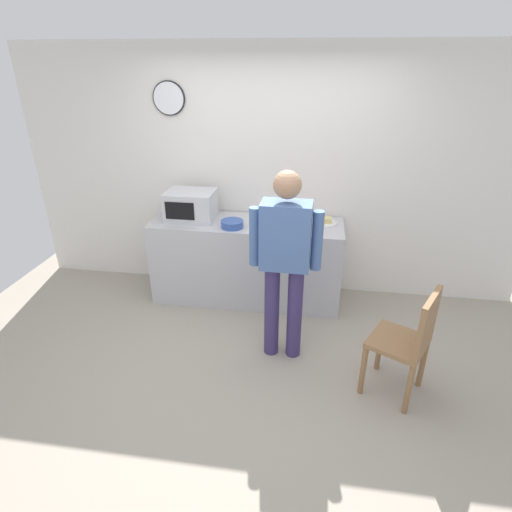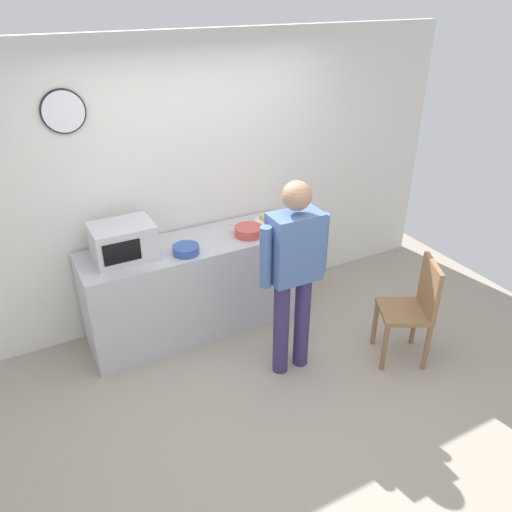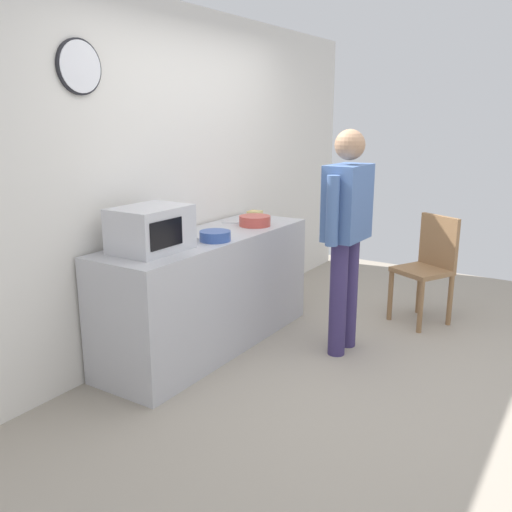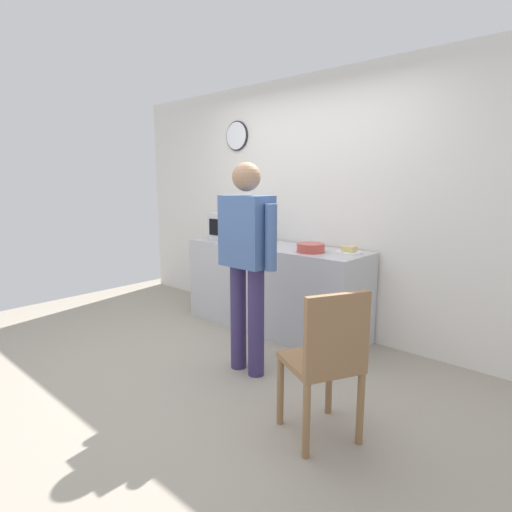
# 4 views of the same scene
# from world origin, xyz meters

# --- Properties ---
(ground_plane) EXTENTS (6.00, 6.00, 0.00)m
(ground_plane) POSITION_xyz_m (0.00, 0.00, 0.00)
(ground_plane) COLOR #9E9384
(back_wall) EXTENTS (5.40, 0.13, 2.60)m
(back_wall) POSITION_xyz_m (-0.00, 1.60, 1.30)
(back_wall) COLOR silver
(back_wall) RESTS_ON ground_plane
(kitchen_counter) EXTENTS (2.00, 0.62, 0.89)m
(kitchen_counter) POSITION_xyz_m (-0.19, 1.22, 0.45)
(kitchen_counter) COLOR #B7B7BC
(kitchen_counter) RESTS_ON ground_plane
(microwave) EXTENTS (0.50, 0.39, 0.30)m
(microwave) POSITION_xyz_m (-0.78, 1.24, 1.04)
(microwave) COLOR silver
(microwave) RESTS_ON kitchen_counter
(sandwich_plate) EXTENTS (0.23, 0.23, 0.07)m
(sandwich_plate) POSITION_xyz_m (0.62, 1.31, 0.91)
(sandwich_plate) COLOR white
(sandwich_plate) RESTS_ON kitchen_counter
(salad_bowl) EXTENTS (0.26, 0.26, 0.08)m
(salad_bowl) POSITION_xyz_m (0.32, 1.13, 0.93)
(salad_bowl) COLOR #C64C42
(salad_bowl) RESTS_ON kitchen_counter
(cereal_bowl) EXTENTS (0.23, 0.23, 0.07)m
(cereal_bowl) POSITION_xyz_m (-0.31, 1.06, 0.93)
(cereal_bowl) COLOR #33519E
(cereal_bowl) RESTS_ON kitchen_counter
(fork_utensil) EXTENTS (0.10, 0.16, 0.01)m
(fork_utensil) POSITION_xyz_m (0.31, 1.35, 0.90)
(fork_utensil) COLOR silver
(fork_utensil) RESTS_ON kitchen_counter
(spoon_utensil) EXTENTS (0.03, 0.17, 0.01)m
(spoon_utensil) POSITION_xyz_m (-0.34, 1.22, 0.90)
(spoon_utensil) COLOR silver
(spoon_utensil) RESTS_ON kitchen_counter
(person_standing) EXTENTS (0.59, 0.25, 1.68)m
(person_standing) POSITION_xyz_m (0.29, 0.30, 0.99)
(person_standing) COLOR #382D5E
(person_standing) RESTS_ON ground_plane
(wooden_chair) EXTENTS (0.54, 0.54, 0.94)m
(wooden_chair) POSITION_xyz_m (1.27, -0.07, 0.52)
(wooden_chair) COLOR olive
(wooden_chair) RESTS_ON ground_plane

